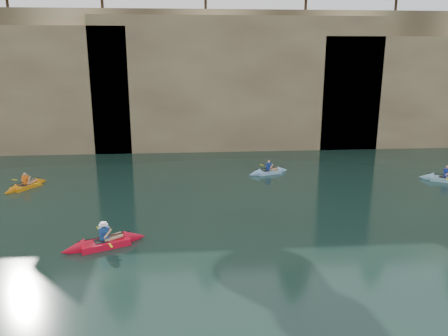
{
  "coord_description": "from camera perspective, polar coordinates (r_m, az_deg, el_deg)",
  "views": [
    {
      "loc": [
        -2.33,
        -14.55,
        8.05
      ],
      "look_at": [
        -0.72,
        4.64,
        3.0
      ],
      "focal_mm": 35.0,
      "sensor_mm": 36.0,
      "label": 1
    }
  ],
  "objects": [
    {
      "name": "cliff",
      "position": [
        44.66,
        -1.84,
        12.06
      ],
      "size": [
        70.0,
        16.0,
        12.0
      ],
      "primitive_type": "cube",
      "color": "tan",
      "rests_on": "ground"
    },
    {
      "name": "cliff_slab_center",
      "position": [
        37.48,
        1.88,
        11.09
      ],
      "size": [
        24.0,
        2.4,
        11.4
      ],
      "primitive_type": "cube",
      "color": "#99895D",
      "rests_on": "ground"
    },
    {
      "name": "kayaker_ltblue_near",
      "position": [
        31.87,
        27.02,
        -1.28
      ],
      "size": [
        3.28,
        2.32,
        1.31
      ],
      "rotation": [
        0.0,
        0.0,
        -0.51
      ],
      "color": "#7BB2CF",
      "rests_on": "ground"
    },
    {
      "name": "main_kayaker",
      "position": [
        19.72,
        -15.32,
        -9.38
      ],
      "size": [
        3.69,
        2.29,
        1.37
      ],
      "rotation": [
        0.0,
        0.0,
        0.43
      ],
      "color": "red",
      "rests_on": "ground"
    },
    {
      "name": "ground",
      "position": [
        16.79,
        3.88,
        -13.99
      ],
      "size": [
        160.0,
        160.0,
        0.0
      ],
      "primitive_type": "plane",
      "color": "black",
      "rests_on": "ground"
    },
    {
      "name": "kayaker_ltblue_mid",
      "position": [
        30.36,
        5.83,
        -0.48
      ],
      "size": [
        3.15,
        2.21,
        1.18
      ],
      "rotation": [
        0.0,
        0.0,
        0.35
      ],
      "color": "#88B7E4",
      "rests_on": "ground"
    },
    {
      "name": "kayaker_orange",
      "position": [
        29.63,
        -24.44,
        -2.13
      ],
      "size": [
        2.26,
        3.11,
        1.21
      ],
      "rotation": [
        0.0,
        0.0,
        1.04
      ],
      "color": "orange",
      "rests_on": "ground"
    },
    {
      "name": "sea_cave_center",
      "position": [
        37.11,
        -7.33,
        4.56
      ],
      "size": [
        3.5,
        1.0,
        3.2
      ],
      "primitive_type": "cube",
      "color": "black",
      "rests_on": "ground"
    },
    {
      "name": "sea_cave_east",
      "position": [
        38.96,
        13.78,
        5.71
      ],
      "size": [
        5.0,
        1.0,
        4.5
      ],
      "primitive_type": "cube",
      "color": "black",
      "rests_on": "ground"
    }
  ]
}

